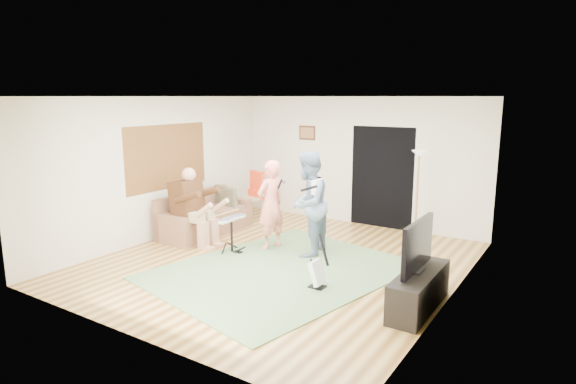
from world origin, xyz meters
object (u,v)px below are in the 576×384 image
object	(u,v)px
drum_kit	(232,237)
torchiere_lamp	(418,180)
dining_chair	(251,203)
television	(418,245)
singer	(271,205)
guitar_spare	(318,273)
tv_cabinet	(419,291)
sofa	(202,220)
guitarist	(308,204)

from	to	relation	value
drum_kit	torchiere_lamp	xyz separation A→B (m)	(2.50, 2.39, 0.90)
dining_chair	television	distance (m)	5.23
singer	guitar_spare	bearing A→B (deg)	66.91
drum_kit	singer	world-z (taller)	singer
guitar_spare	tv_cabinet	xyz separation A→B (m)	(1.42, 0.11, 0.01)
sofa	drum_kit	world-z (taller)	sofa
guitar_spare	television	size ratio (longest dim) A/B	0.80
drum_kit	guitar_spare	size ratio (longest dim) A/B	0.79
torchiere_lamp	guitar_spare	bearing A→B (deg)	-98.05
singer	tv_cabinet	xyz separation A→B (m)	(3.06, -1.06, -0.55)
dining_chair	television	world-z (taller)	television
guitarist	television	distance (m)	2.51
sofa	singer	distance (m)	1.81
guitarist	television	xyz separation A→B (m)	(2.26, -1.10, -0.05)
drum_kit	dining_chair	xyz separation A→B (m)	(-1.10, 2.03, 0.10)
singer	dining_chair	size ratio (longest dim) A/B	1.50
tv_cabinet	dining_chair	bearing A→B (deg)	151.26
tv_cabinet	television	distance (m)	0.60
torchiere_lamp	dining_chair	xyz separation A→B (m)	(-3.60, -0.36, -0.80)
dining_chair	torchiere_lamp	bearing A→B (deg)	21.67
sofa	television	size ratio (longest dim) A/B	1.93
guitarist	guitar_spare	size ratio (longest dim) A/B	2.17
guitar_spare	dining_chair	distance (m)	4.13
dining_chair	sofa	bearing A→B (deg)	-81.76
drum_kit	guitarist	xyz separation A→B (m)	(1.19, 0.61, 0.62)
singer	television	xyz separation A→B (m)	(3.01, -1.06, 0.05)
dining_chair	drum_kit	bearing A→B (deg)	-45.55
sofa	drum_kit	xyz separation A→B (m)	(1.29, -0.65, 0.02)
drum_kit	torchiere_lamp	bearing A→B (deg)	43.72
guitar_spare	dining_chair	size ratio (longest dim) A/B	0.77
drum_kit	torchiere_lamp	distance (m)	3.57
tv_cabinet	torchiere_lamp	bearing A→B (deg)	109.13
guitar_spare	tv_cabinet	bearing A→B (deg)	4.57
drum_kit	dining_chair	distance (m)	2.31
singer	guitar_spare	distance (m)	2.09
singer	torchiere_lamp	world-z (taller)	torchiere_lamp
guitar_spare	singer	bearing A→B (deg)	144.21
drum_kit	tv_cabinet	xyz separation A→B (m)	(3.50, -0.49, -0.03)
guitarist	torchiere_lamp	xyz separation A→B (m)	(1.31, 1.78, 0.28)
tv_cabinet	sofa	bearing A→B (deg)	166.56
drum_kit	tv_cabinet	size ratio (longest dim) A/B	0.47
torchiere_lamp	television	bearing A→B (deg)	-71.76
sofa	dining_chair	bearing A→B (deg)	82.27
tv_cabinet	television	world-z (taller)	television
guitar_spare	dining_chair	bearing A→B (deg)	140.30
tv_cabinet	television	xyz separation A→B (m)	(-0.05, 0.00, 0.60)
drum_kit	guitar_spare	world-z (taller)	guitar_spare
drum_kit	dining_chair	bearing A→B (deg)	118.49
torchiere_lamp	guitarist	bearing A→B (deg)	-126.21
guitarist	television	world-z (taller)	guitarist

